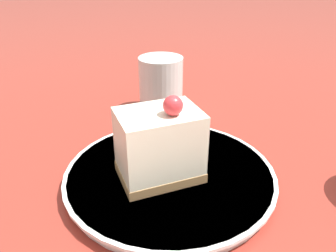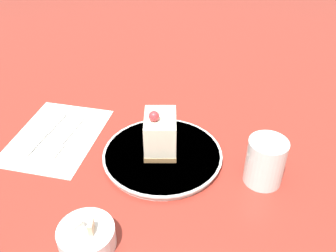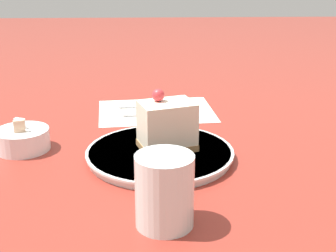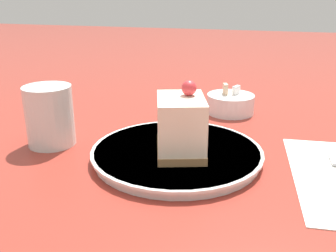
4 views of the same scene
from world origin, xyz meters
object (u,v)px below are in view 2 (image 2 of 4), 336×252
knife (50,129)px  plate (165,156)px  fork (64,140)px  drinking_glass (265,162)px  cake_slice (160,133)px  sugar_bowl (87,237)px

knife → plate: bearing=176.1°
fork → drinking_glass: size_ratio=1.56×
knife → cake_slice: bearing=178.6°
fork → sugar_bowl: size_ratio=1.59×
sugar_bowl → drinking_glass: bearing=-136.3°
sugar_bowl → drinking_glass: (-0.26, -0.25, 0.03)m
sugar_bowl → knife: bearing=-47.3°
plate → cake_slice: 0.05m
plate → knife: size_ratio=1.53×
sugar_bowl → drinking_glass: 0.37m
plate → sugar_bowl: bearing=77.8°
cake_slice → sugar_bowl: (0.04, 0.26, -0.04)m
plate → knife: 0.30m
fork → knife: size_ratio=0.91×
knife → sugar_bowl: bearing=130.9°
sugar_bowl → cake_slice: bearing=-98.7°
plate → knife: bearing=-2.0°
cake_slice → fork: bearing=-11.1°
cake_slice → fork: 0.24m
cake_slice → drinking_glass: (-0.22, 0.01, -0.01)m
plate → knife: (0.30, -0.01, -0.00)m
plate → drinking_glass: size_ratio=2.63×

